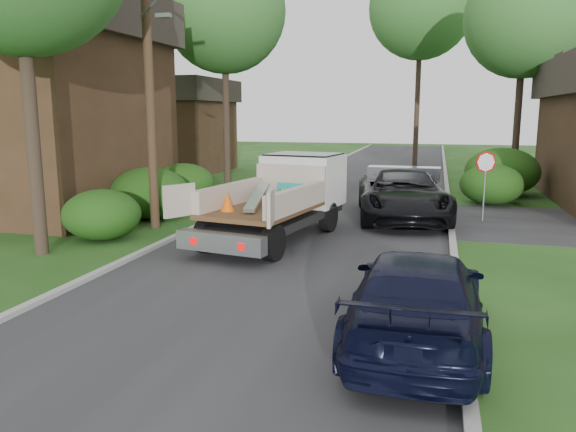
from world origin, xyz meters
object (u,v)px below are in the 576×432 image
at_px(tree_left_far, 224,11).
at_px(flatbed_truck, 288,192).
at_px(navy_suv, 417,297).
at_px(tree_right_far, 525,18).
at_px(stop_sign, 485,171).
at_px(house_left_far, 168,124).
at_px(black_pickup, 402,194).
at_px(house_left_near, 23,100).
at_px(tree_left_back, 67,3).
at_px(tree_center_far, 421,7).
at_px(utility_pole, 149,69).

relative_size(tree_left_far, flatbed_truck, 1.77).
relative_size(tree_left_far, navy_suv, 2.30).
bearing_deg(tree_right_far, stop_sign, -101.81).
distance_m(house_left_far, black_pickup, 20.87).
distance_m(house_left_near, black_pickup, 14.88).
bearing_deg(flatbed_truck, stop_sign, 42.02).
xyz_separation_m(tree_left_far, flatbed_truck, (6.58, -11.84, -7.63)).
distance_m(house_left_near, tree_left_back, 7.88).
relative_size(house_left_far, tree_left_far, 0.62).
height_order(stop_sign, house_left_near, house_left_near).
relative_size(stop_sign, black_pickup, 0.38).
bearing_deg(house_left_near, navy_suv, -31.80).
bearing_deg(tree_center_far, tree_left_far, -126.16).
xyz_separation_m(tree_left_far, navy_suv, (10.82, -19.50, -8.21)).
bearing_deg(tree_right_far, utility_pole, -130.84).
height_order(stop_sign, utility_pole, utility_pole).
xyz_separation_m(house_left_near, navy_suv, (15.32, -9.50, -3.51)).
relative_size(tree_right_far, flatbed_truck, 1.67).
bearing_deg(tree_center_far, stop_sign, -81.34).
xyz_separation_m(house_left_far, tree_left_back, (-0.50, -9.00, 5.93)).
relative_size(utility_pole, black_pickup, 1.52).
xyz_separation_m(tree_right_far, flatbed_truck, (-8.42, -14.84, -7.13)).
bearing_deg(tree_left_back, house_left_far, 86.82).
distance_m(tree_left_back, navy_suv, 24.65).
bearing_deg(stop_sign, black_pickup, -173.03).
distance_m(flatbed_truck, black_pickup, 4.84).
height_order(tree_center_far, flatbed_truck, tree_center_far).
bearing_deg(flatbed_truck, utility_pole, -167.79).
bearing_deg(tree_left_back, house_left_near, -71.57).
height_order(tree_left_far, navy_suv, tree_left_far).
bearing_deg(tree_left_far, house_left_far, 140.19).
relative_size(tree_right_far, navy_suv, 2.17).
distance_m(house_left_far, tree_left_far, 9.81).
relative_size(stop_sign, tree_right_far, 0.22).
distance_m(utility_pole, black_pickup, 9.68).
height_order(black_pickup, navy_suv, black_pickup).
xyz_separation_m(utility_pole, house_left_far, (-8.02, 17.02, -2.12)).
height_order(tree_center_far, navy_suv, tree_center_far).
relative_size(stop_sign, utility_pole, 0.25).
bearing_deg(tree_left_back, tree_center_far, 46.74).
height_order(house_left_far, flatbed_truck, house_left_far).
distance_m(house_left_far, flatbed_truck, 21.09).
relative_size(house_left_near, black_pickup, 1.48).
bearing_deg(black_pickup, stop_sign, -1.47).
relative_size(house_left_near, navy_suv, 1.83).
height_order(stop_sign, navy_suv, stop_sign).
height_order(house_left_near, tree_left_back, tree_left_back).
height_order(utility_pole, tree_right_far, tree_right_far).
height_order(tree_center_far, black_pickup, tree_center_far).
height_order(flatbed_truck, black_pickup, flatbed_truck).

